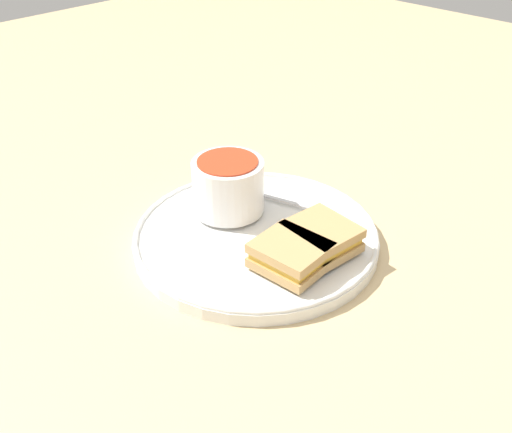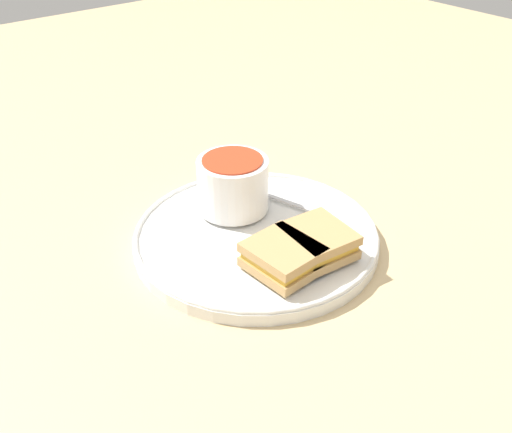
{
  "view_description": "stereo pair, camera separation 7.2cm",
  "coord_description": "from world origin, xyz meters",
  "px_view_note": "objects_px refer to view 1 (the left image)",
  "views": [
    {
      "loc": [
        0.44,
        0.43,
        0.43
      ],
      "look_at": [
        0.0,
        0.0,
        0.04
      ],
      "focal_mm": 42.0,
      "sensor_mm": 36.0,
      "label": 1
    },
    {
      "loc": [
        0.38,
        0.47,
        0.43
      ],
      "look_at": [
        0.0,
        0.0,
        0.04
      ],
      "focal_mm": 42.0,
      "sensor_mm": 36.0,
      "label": 2
    }
  ],
  "objects_px": {
    "soup_bowl": "(228,185)",
    "sandwich_half_near": "(291,255)",
    "sandwich_half_far": "(321,237)",
    "spoon": "(254,192)"
  },
  "relations": [
    {
      "from": "sandwich_half_far",
      "to": "soup_bowl",
      "type": "bearing_deg",
      "value": -83.21
    },
    {
      "from": "spoon",
      "to": "sandwich_half_near",
      "type": "distance_m",
      "value": 0.16
    },
    {
      "from": "soup_bowl",
      "to": "sandwich_half_near",
      "type": "bearing_deg",
      "value": 75.88
    },
    {
      "from": "sandwich_half_near",
      "to": "soup_bowl",
      "type": "bearing_deg",
      "value": -104.12
    },
    {
      "from": "soup_bowl",
      "to": "sandwich_half_far",
      "type": "xyz_separation_m",
      "value": [
        -0.02,
        0.14,
        -0.02
      ]
    },
    {
      "from": "sandwich_half_far",
      "to": "spoon",
      "type": "bearing_deg",
      "value": -103.23
    },
    {
      "from": "spoon",
      "to": "sandwich_half_far",
      "type": "height_order",
      "value": "sandwich_half_far"
    },
    {
      "from": "spoon",
      "to": "sandwich_half_far",
      "type": "xyz_separation_m",
      "value": [
        0.03,
        0.14,
        0.01
      ]
    },
    {
      "from": "spoon",
      "to": "sandwich_half_near",
      "type": "relative_size",
      "value": 1.56
    },
    {
      "from": "sandwich_half_near",
      "to": "sandwich_half_far",
      "type": "distance_m",
      "value": 0.05
    }
  ]
}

